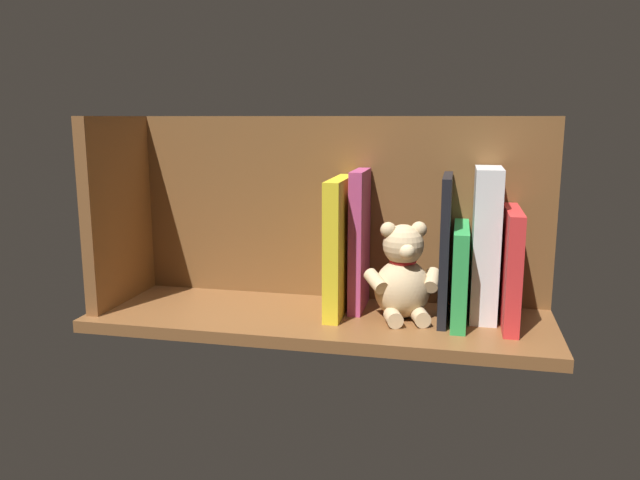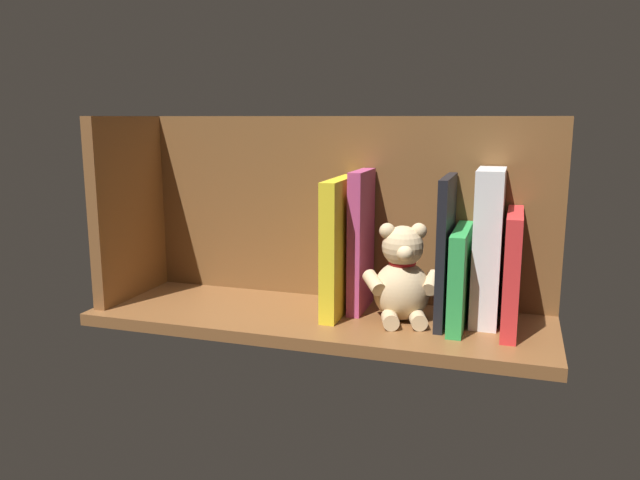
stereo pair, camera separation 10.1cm
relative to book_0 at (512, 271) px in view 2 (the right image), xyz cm
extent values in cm
cube|color=brown|center=(33.79, 1.82, -11.29)|extent=(84.81, 28.32, 2.20)
cube|color=brown|center=(33.79, -10.09, 7.88)|extent=(84.81, 1.50, 36.14)
cube|color=brown|center=(74.19, 1.82, 7.88)|extent=(2.40, 22.32, 36.14)
cube|color=red|center=(0.00, 0.00, 0.00)|extent=(2.58, 17.88, 20.38)
cube|color=silver|center=(4.31, -2.65, 3.44)|extent=(4.67, 12.38, 27.27)
cube|color=green|center=(8.62, 0.05, -1.65)|extent=(2.59, 17.98, 17.08)
cube|color=black|center=(11.38, -0.83, 2.79)|extent=(1.57, 16.22, 25.96)
ellipsoid|color=#D1B284|center=(18.71, 0.90, -4.82)|extent=(12.43, 11.72, 10.73)
sphere|color=#D1B284|center=(18.71, 0.90, 3.31)|extent=(7.38, 7.38, 7.38)
sphere|color=#D1B284|center=(16.07, 0.09, 6.08)|extent=(2.85, 2.85, 2.85)
sphere|color=#D1B284|center=(21.36, 1.72, 6.08)|extent=(2.85, 2.85, 2.85)
sphere|color=beige|center=(17.79, 3.90, 2.76)|extent=(2.85, 2.85, 2.85)
cylinder|color=#D1B284|center=(13.45, 0.69, -2.94)|extent=(2.78, 5.39, 3.97)
cylinder|color=#D1B284|center=(23.19, 3.69, -2.94)|extent=(5.19, 5.72, 3.97)
cylinder|color=#D1B284|center=(15.06, 4.55, -8.76)|extent=(3.91, 4.69, 2.85)
cylinder|color=#D1B284|center=(19.68, 5.98, -8.76)|extent=(3.91, 4.69, 2.85)
torus|color=red|center=(18.71, 0.90, 0.38)|extent=(6.12, 6.12, 0.84)
cube|color=#B23F72|center=(27.25, -3.00, 3.00)|extent=(2.41, 11.88, 26.38)
cube|color=yellow|center=(30.57, -0.27, 2.35)|extent=(2.86, 17.35, 25.09)
camera|label=1|loc=(9.62, 110.76, 25.78)|focal=35.01mm
camera|label=2|loc=(-0.09, 108.14, 25.78)|focal=35.01mm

